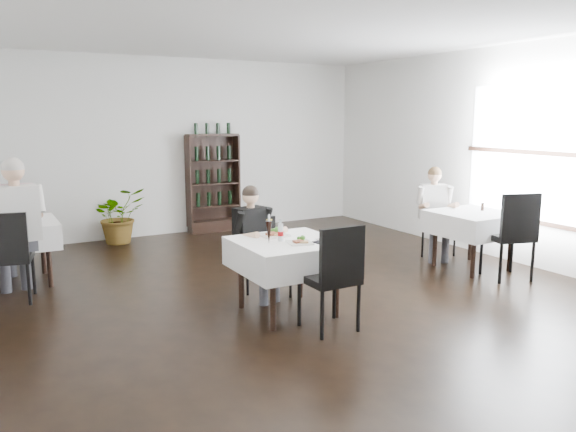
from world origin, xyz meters
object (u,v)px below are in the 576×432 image
(main_table, at_px, (288,255))
(diner_main, at_px, (254,234))
(potted_tree, at_px, (119,215))
(wine_shelf, at_px, (213,184))

(main_table, distance_m, diner_main, 0.61)
(potted_tree, distance_m, diner_main, 3.67)
(wine_shelf, height_order, diner_main, wine_shelf)
(wine_shelf, bearing_deg, diner_main, -104.95)
(wine_shelf, xyz_separation_m, diner_main, (-0.99, -3.72, -0.11))
(diner_main, bearing_deg, main_table, -80.90)
(wine_shelf, relative_size, diner_main, 1.37)
(potted_tree, xyz_separation_m, diner_main, (0.69, -3.59, 0.29))
(potted_tree, bearing_deg, main_table, -79.37)
(main_table, xyz_separation_m, potted_tree, (-0.78, 4.18, -0.17))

